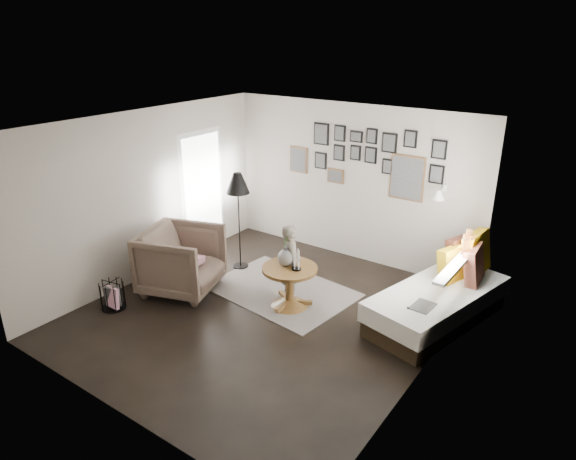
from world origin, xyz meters
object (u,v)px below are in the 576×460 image
Objects in this scene: daybed at (440,297)px; child at (291,264)px; demijohn_small at (412,338)px; pedestal_table at (290,288)px; floor_lamp at (238,187)px; vase at (286,254)px; armchair at (181,260)px; magazine_basket at (113,295)px; demijohn_large at (407,329)px.

daybed is 2.07m from child.
pedestal_table is at bearing 179.33° from demijohn_small.
floor_lamp is (-1.40, 0.58, 1.10)m from pedestal_table.
daybed is 0.92m from demijohn_small.
child reaches higher than pedestal_table.
vase reaches higher than armchair.
vase is 2.15m from daybed.
child is at bearing 175.20° from demijohn_small.
child reaches higher than daybed.
armchair reaches higher than demijohn_small.
armchair is at bearing -143.99° from daybed.
demijohn_large is (3.71, 1.57, -0.01)m from magazine_basket.
pedestal_table is at bearing 36.34° from magazine_basket.
armchair is (-1.51, -0.54, -0.29)m from vase.
vase reaches higher than pedestal_table.
pedestal_table is at bearing -22.60° from floor_lamp.
demijohn_small is at bearing -1.24° from vase.
vase is at bearing 178.76° from demijohn_small.
floor_lamp is (0.19, 1.10, 0.90)m from armchair.
demijohn_small is 0.39× the size of child.
armchair is 1.66m from child.
child is (1.32, -0.44, -0.80)m from floor_lamp.
floor_lamp is (-3.23, -0.31, 1.06)m from daybed.
demijohn_small is at bearing -100.15° from armchair.
armchair is 1.07m from magazine_basket.
floor_lamp is 3.51m from demijohn_small.
demijohn_large is (1.79, 0.08, -0.58)m from vase.
armchair reaches higher than pedestal_table.
vase is 0.24× the size of daybed.
floor_lamp is at bearing -160.95° from daybed.
demijohn_large is 1.10× the size of demijohn_small.
child is (-1.91, -0.75, 0.26)m from daybed.
daybed is at bearing 25.78° from pedestal_table.
floor_lamp is 1.60m from child.
pedestal_table is 2.49m from magazine_basket.
floor_lamp is 3.36m from demijohn_large.
armchair reaches higher than magazine_basket.
daybed is at bearing 31.58° from magazine_basket.
demijohn_large is (-0.13, -0.79, -0.13)m from daybed.
vase is at bearing -142.03° from daybed.
demijohn_large is at bearing -8.82° from floor_lamp.
floor_lamp is 3.95× the size of magazine_basket.
vase reaches higher than demijohn_small.
floor_lamp is at bearing 171.18° from demijohn_large.
pedestal_table is at bearing -140.59° from daybed.
pedestal_table is 0.34× the size of daybed.
daybed is 5.08× the size of demijohn_small.
demijohn_small is 1.96m from child.
floor_lamp reaches higher than magazine_basket.
armchair reaches higher than demijohn_large.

